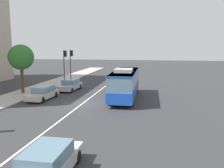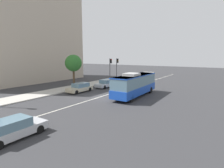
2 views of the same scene
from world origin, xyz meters
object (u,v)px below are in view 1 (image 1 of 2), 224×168
(transit_bus, at_px, (125,83))
(traffic_light_near_corner, at_px, (71,60))
(sedan_silver, at_px, (49,162))
(traffic_light_far_corner, at_px, (65,61))
(sedan_silver_ahead, at_px, (70,85))
(sedan_beige, at_px, (43,93))
(street_tree_kerbside_left, at_px, (21,58))

(transit_bus, bearing_deg, traffic_light_near_corner, 39.52)
(sedan_silver, xyz_separation_m, traffic_light_far_corner, (26.73, 9.66, 2.84))
(sedan_silver_ahead, bearing_deg, transit_bus, 66.23)
(sedan_beige, bearing_deg, sedan_silver, 29.42)
(transit_bus, distance_m, sedan_silver, 17.14)
(transit_bus, relative_size, traffic_light_near_corner, 1.93)
(sedan_silver, xyz_separation_m, street_tree_kerbside_left, (17.56, 11.60, 3.73))
(transit_bus, height_order, sedan_silver_ahead, transit_bus)
(transit_bus, distance_m, sedan_silver_ahead, 8.77)
(traffic_light_far_corner, bearing_deg, sedan_silver_ahead, -64.24)
(sedan_silver, height_order, traffic_light_far_corner, traffic_light_far_corner)
(transit_bus, height_order, sedan_silver, transit_bus)
(sedan_beige, bearing_deg, street_tree_kerbside_left, -120.96)
(transit_bus, relative_size, sedan_beige, 2.20)
(sedan_beige, distance_m, sedan_silver_ahead, 6.03)
(sedan_silver, distance_m, traffic_light_near_corner, 31.03)
(traffic_light_far_corner, bearing_deg, sedan_silver, -71.50)
(transit_bus, bearing_deg, sedan_silver, 174.87)
(transit_bus, relative_size, traffic_light_far_corner, 1.93)
(sedan_beige, height_order, sedan_silver_ahead, same)
(traffic_light_near_corner, bearing_deg, transit_bus, -45.09)
(sedan_silver_ahead, bearing_deg, street_tree_kerbside_left, -52.86)
(sedan_silver, bearing_deg, sedan_silver_ahead, 17.09)
(sedan_beige, xyz_separation_m, sedan_silver_ahead, (5.95, -0.99, 0.00))
(sedan_silver, distance_m, street_tree_kerbside_left, 21.38)
(traffic_light_far_corner, relative_size, street_tree_kerbside_left, 0.86)
(street_tree_kerbside_left, bearing_deg, traffic_light_far_corner, -11.97)
(sedan_silver, bearing_deg, transit_bus, -4.32)
(sedan_beige, height_order, traffic_light_near_corner, traffic_light_near_corner)
(sedan_silver, relative_size, sedan_silver_ahead, 0.99)
(transit_bus, height_order, sedan_beige, transit_bus)
(transit_bus, bearing_deg, traffic_light_far_corner, 46.64)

